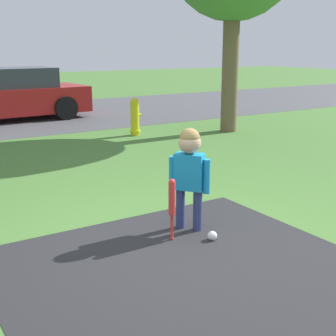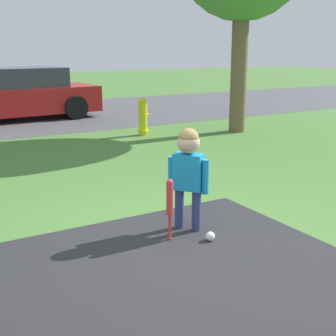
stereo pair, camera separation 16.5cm
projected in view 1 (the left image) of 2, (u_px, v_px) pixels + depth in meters
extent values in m
plane|color=#477533|center=(181.00, 250.00, 4.34)|extent=(60.00, 60.00, 0.00)
cylinder|color=navy|center=(180.00, 208.00, 4.81)|extent=(0.09, 0.09, 0.43)
cylinder|color=navy|center=(198.00, 210.00, 4.75)|extent=(0.09, 0.09, 0.43)
cube|color=#198CC6|center=(189.00, 172.00, 4.68)|extent=(0.30, 0.32, 0.37)
cylinder|color=#198CC6|center=(172.00, 173.00, 4.75)|extent=(0.07, 0.07, 0.35)
cylinder|color=#198CC6|center=(207.00, 176.00, 4.63)|extent=(0.07, 0.07, 0.35)
sphere|color=#D8AD8C|center=(190.00, 142.00, 4.61)|extent=(0.23, 0.23, 0.23)
sphere|color=#997A47|center=(190.00, 139.00, 4.60)|extent=(0.21, 0.21, 0.21)
sphere|color=red|center=(172.00, 238.00, 4.56)|extent=(0.04, 0.04, 0.04)
cylinder|color=red|center=(172.00, 227.00, 4.53)|extent=(0.03, 0.03, 0.27)
cylinder|color=red|center=(172.00, 198.00, 4.45)|extent=(0.07, 0.07, 0.32)
sphere|color=red|center=(172.00, 182.00, 4.41)|extent=(0.06, 0.06, 0.06)
sphere|color=white|center=(212.00, 236.00, 4.54)|extent=(0.09, 0.09, 0.09)
cylinder|color=yellow|center=(135.00, 119.00, 9.83)|extent=(0.18, 0.18, 0.71)
sphere|color=yellow|center=(135.00, 102.00, 9.74)|extent=(0.17, 0.17, 0.17)
cylinder|color=yellow|center=(135.00, 131.00, 9.90)|extent=(0.22, 0.22, 0.06)
cylinder|color=yellow|center=(139.00, 115.00, 9.87)|extent=(0.08, 0.06, 0.06)
cube|color=maroon|center=(8.00, 101.00, 11.84)|extent=(3.98, 1.75, 0.65)
cube|color=#2D333D|center=(14.00, 78.00, 11.80)|extent=(1.94, 1.48, 0.49)
cylinder|color=black|center=(66.00, 108.00, 11.91)|extent=(0.60, 0.20, 0.60)
cylinder|color=black|center=(43.00, 102.00, 13.20)|extent=(0.60, 0.20, 0.60)
cylinder|color=brown|center=(230.00, 63.00, 10.04)|extent=(0.35, 0.35, 2.95)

